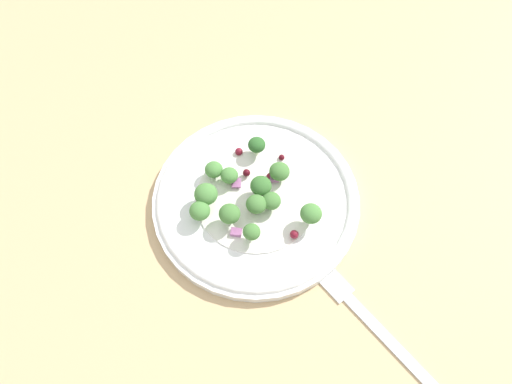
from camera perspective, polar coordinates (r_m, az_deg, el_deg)
The scene contains 25 objects.
ground_plane at distance 62.20cm, azimuth 0.20°, elevation -0.86°, with size 180.00×180.00×2.00cm, color tan.
plate at distance 60.10cm, azimuth 0.00°, elevation -0.85°, with size 24.65×24.65×1.70cm.
dressing_pool at distance 59.71cm, azimuth -0.00°, elevation -0.65°, with size 14.30×14.30×0.20cm, color white.
broccoli_floret_0 at distance 57.39cm, azimuth -6.37°, elevation -2.15°, with size 2.38×2.38×2.41cm.
broccoli_floret_1 at distance 60.22cm, azimuth -4.79°, elevation 2.51°, with size 2.16×2.16×2.19cm.
broccoli_floret_2 at distance 57.28cm, azimuth 0.03°, elevation -1.41°, with size 2.37×2.37×2.40cm.
broccoli_floret_3 at distance 58.13cm, azimuth 0.34°, elevation 0.56°, with size 2.49×2.49×2.52cm.
broccoli_floret_4 at distance 55.72cm, azimuth -0.50°, elevation -4.55°, with size 1.99×1.99×2.01cm.
broccoli_floret_5 at distance 58.05cm, azimuth -5.67°, elevation -0.27°, with size 2.72×2.72×2.76cm.
broccoli_floret_6 at distance 61.55cm, azimuth 0.08°, elevation 5.33°, with size 2.14×2.14×2.17cm.
broccoli_floret_7 at distance 56.51cm, azimuth -3.00°, elevation -2.50°, with size 2.45×2.45×2.48cm.
broccoli_floret_8 at distance 59.60cm, azimuth -3.03°, elevation 1.85°, with size 2.10×2.10×2.12cm.
broccoli_floret_9 at distance 56.61cm, azimuth 6.23°, elevation -2.47°, with size 2.47×2.47×2.50cm.
broccoli_floret_10 at distance 59.88cm, azimuth 2.63°, elevation 2.35°, with size 2.44×2.44×2.47cm.
broccoli_floret_11 at distance 57.89cm, azimuth 2.10°, elevation -0.81°, with size 2.24×2.24×2.27cm.
cranberry_0 at distance 57.02cm, azimuth 4.62°, elevation -4.62°, with size 1.00×1.00×1.00cm, color maroon.
cranberry_1 at distance 58.65cm, azimuth -0.47°, elevation -1.74°, with size 0.73×0.73×0.73cm, color maroon.
cranberry_2 at distance 60.55cm, azimuth -1.10°, elevation 2.17°, with size 0.91×0.91×0.91cm, color #4C0A14.
cranberry_3 at distance 62.30cm, azimuth 2.91°, elevation 3.93°, with size 0.72×0.72×0.72cm, color #4C0A14.
cranberry_4 at distance 60.69cm, azimuth 1.63°, elevation 1.75°, with size 0.95×0.95×0.95cm, color maroon.
cranberry_5 at distance 62.66cm, azimuth -1.94°, elevation 4.58°, with size 0.96×0.96×0.96cm, color maroon.
onion_bit_0 at distance 60.21cm, azimuth 2.21°, elevation 1.42°, with size 0.88×1.09×0.56cm, color #A35B93.
onion_bit_1 at distance 60.15cm, azimuth -2.23°, elevation 1.01°, with size 1.10×1.22×0.32cm, color #A35B93.
onion_bit_2 at distance 57.36cm, azimuth -2.26°, elevation -4.56°, with size 0.91×1.25×0.53cm, color #A35B93.
fork at distance 56.66cm, azimuth 13.58°, elevation -14.75°, with size 18.69×3.84×0.50cm.
Camera 1 is at (24.31, -16.59, 53.80)cm, focal length 35.40 mm.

